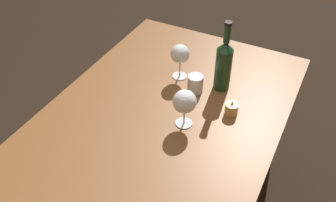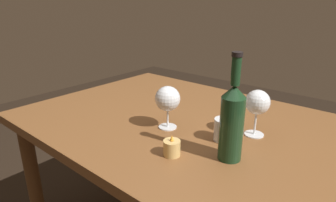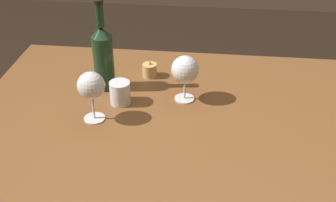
{
  "view_description": "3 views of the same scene",
  "coord_description": "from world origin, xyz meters",
  "px_view_note": "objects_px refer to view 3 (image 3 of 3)",
  "views": [
    {
      "loc": [
        0.97,
        0.51,
        1.73
      ],
      "look_at": [
        0.02,
        0.03,
        0.83
      ],
      "focal_mm": 39.52,
      "sensor_mm": 36.0,
      "label": 1
    },
    {
      "loc": [
        -0.6,
        0.83,
        1.18
      ],
      "look_at": [
        0.04,
        0.08,
        0.83
      ],
      "focal_mm": 30.76,
      "sensor_mm": 36.0,
      "label": 2
    },
    {
      "loc": [
        0.1,
        -1.12,
        1.51
      ],
      "look_at": [
        -0.02,
        -0.0,
        0.79
      ],
      "focal_mm": 46.26,
      "sensor_mm": 36.0,
      "label": 3
    }
  ],
  "objects_px": {
    "water_tumbler": "(120,93)",
    "votive_candle": "(150,70)",
    "wine_glass_left": "(91,86)",
    "wine_glass_right": "(185,70)",
    "wine_bottle": "(103,56)"
  },
  "relations": [
    {
      "from": "wine_glass_left",
      "to": "votive_candle",
      "type": "relative_size",
      "value": 2.42
    },
    {
      "from": "wine_glass_left",
      "to": "votive_candle",
      "type": "xyz_separation_m",
      "value": [
        0.13,
        0.29,
        -0.09
      ]
    },
    {
      "from": "wine_glass_left",
      "to": "votive_candle",
      "type": "bearing_deg",
      "value": 65.82
    },
    {
      "from": "wine_glass_left",
      "to": "water_tumbler",
      "type": "bearing_deg",
      "value": 59.14
    },
    {
      "from": "wine_glass_left",
      "to": "wine_bottle",
      "type": "height_order",
      "value": "wine_bottle"
    },
    {
      "from": "wine_glass_right",
      "to": "water_tumbler",
      "type": "height_order",
      "value": "wine_glass_right"
    },
    {
      "from": "wine_bottle",
      "to": "votive_candle",
      "type": "distance_m",
      "value": 0.2
    },
    {
      "from": "water_tumbler",
      "to": "wine_glass_right",
      "type": "bearing_deg",
      "value": 12.2
    },
    {
      "from": "wine_glass_right",
      "to": "wine_bottle",
      "type": "distance_m",
      "value": 0.28
    },
    {
      "from": "wine_glass_right",
      "to": "votive_candle",
      "type": "bearing_deg",
      "value": 134.0
    },
    {
      "from": "water_tumbler",
      "to": "wine_glass_left",
      "type": "bearing_deg",
      "value": -120.86
    },
    {
      "from": "water_tumbler",
      "to": "votive_candle",
      "type": "xyz_separation_m",
      "value": [
        0.07,
        0.19,
        -0.01
      ]
    },
    {
      "from": "water_tumbler",
      "to": "votive_candle",
      "type": "relative_size",
      "value": 1.13
    },
    {
      "from": "wine_glass_right",
      "to": "wine_glass_left",
      "type": "bearing_deg",
      "value": -151.23
    },
    {
      "from": "votive_candle",
      "to": "water_tumbler",
      "type": "bearing_deg",
      "value": -110.2
    }
  ]
}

